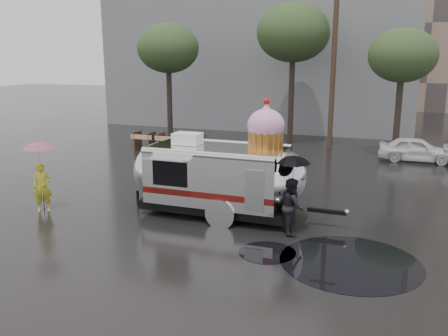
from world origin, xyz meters
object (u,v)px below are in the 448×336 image
at_px(airstream_trailer, 221,174).
at_px(tripod, 287,196).
at_px(person_left, 42,187).
at_px(person_right, 292,206).

distance_m(airstream_trailer, tripod, 2.26).
xyz_separation_m(person_left, person_right, (8.20, 0.94, 0.00)).
bearing_deg(airstream_trailer, person_left, -162.80).
xyz_separation_m(airstream_trailer, person_right, (2.55, -0.86, -0.54)).
relative_size(person_left, person_right, 1.00).
bearing_deg(airstream_trailer, tripod, -1.95).
bearing_deg(person_left, airstream_trailer, -19.41).
bearing_deg(person_right, airstream_trailer, 47.29).
distance_m(person_left, person_right, 8.25).
relative_size(airstream_trailer, person_right, 4.39).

